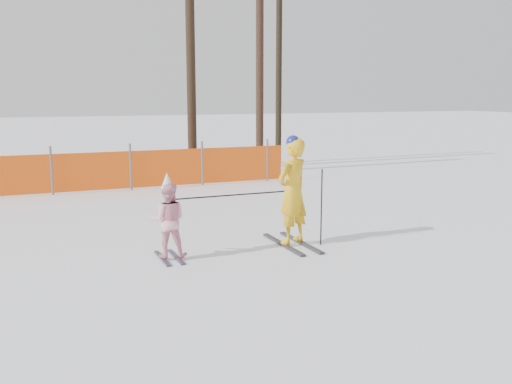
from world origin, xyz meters
The scene contains 5 objects.
ground centered at (0.00, 0.00, 0.00)m, with size 120.00×120.00×0.00m, color white.
adult centered at (0.75, 0.70, 0.94)m, with size 0.77×1.51×1.88m.
child centered at (-1.40, 0.69, 0.63)m, with size 0.68×0.86×1.36m.
ski_poles centered at (0.30, 0.62, 0.82)m, with size 2.49×0.22×1.31m.
tree_trunks centered at (3.51, 10.30, 3.37)m, with size 4.17×2.31×6.94m.
Camera 1 is at (-3.48, -7.80, 2.56)m, focal length 40.00 mm.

